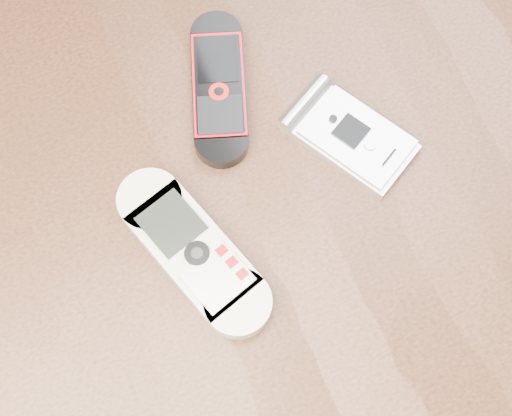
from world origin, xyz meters
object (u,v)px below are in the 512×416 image
Objects in this scene: nokia_black_red at (219,87)px; motorola_razr at (353,137)px; nokia_white at (193,251)px; table at (251,253)px.

motorola_razr reaches higher than nokia_black_red.
nokia_white reaches higher than nokia_black_red.
nokia_white is at bearing -165.97° from table.
motorola_razr is at bearing 14.68° from table.
table is 0.16m from motorola_razr.
motorola_razr is (0.16, 0.04, -0.00)m from nokia_white.
nokia_black_red is at bearing 105.05° from motorola_razr.
nokia_white reaches higher than table.
table is at bearing -3.71° from nokia_white.
table is 8.26× the size of nokia_black_red.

